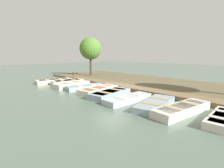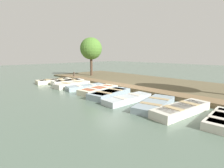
% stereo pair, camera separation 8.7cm
% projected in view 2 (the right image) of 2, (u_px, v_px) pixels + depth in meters
% --- Properties ---
extents(ground_plane, '(80.00, 80.00, 0.00)m').
position_uv_depth(ground_plane, '(112.00, 91.00, 13.53)').
color(ground_plane, '#566B5B').
extents(shore_bank, '(8.00, 24.00, 0.15)m').
position_uv_depth(shore_bank, '(149.00, 83.00, 16.93)').
color(shore_bank, brown).
rests_on(shore_bank, ground_plane).
extents(dock_walkway, '(1.23, 19.08, 0.29)m').
position_uv_depth(dock_walkway, '(124.00, 87.00, 14.42)').
color(dock_walkway, brown).
rests_on(dock_walkway, ground_plane).
extents(rowboat_0, '(3.44, 1.50, 0.38)m').
position_uv_depth(rowboat_0, '(54.00, 81.00, 17.24)').
color(rowboat_0, beige).
rests_on(rowboat_0, ground_plane).
extents(rowboat_1, '(3.01, 1.51, 0.41)m').
position_uv_depth(rowboat_1, '(68.00, 82.00, 16.51)').
color(rowboat_1, silver).
rests_on(rowboat_1, ground_plane).
extents(rowboat_2, '(3.25, 1.36, 0.41)m').
position_uv_depth(rowboat_2, '(72.00, 84.00, 15.16)').
color(rowboat_2, beige).
rests_on(rowboat_2, ground_plane).
extents(rowboat_3, '(3.23, 1.62, 0.35)m').
position_uv_depth(rowboat_3, '(86.00, 87.00, 14.18)').
color(rowboat_3, '#8C9EA8').
rests_on(rowboat_3, ground_plane).
extents(rowboat_4, '(3.26, 1.55, 0.41)m').
position_uv_depth(rowboat_4, '(98.00, 90.00, 12.86)').
color(rowboat_4, beige).
rests_on(rowboat_4, ground_plane).
extents(rowboat_5, '(3.34, 1.69, 0.41)m').
position_uv_depth(rowboat_5, '(110.00, 94.00, 11.68)').
color(rowboat_5, '#8C9EA8').
rests_on(rowboat_5, ground_plane).
extents(rowboat_6, '(3.32, 1.16, 0.35)m').
position_uv_depth(rowboat_6, '(128.00, 99.00, 10.45)').
color(rowboat_6, '#B2BCC1').
rests_on(rowboat_6, ground_plane).
extents(rowboat_7, '(3.56, 1.91, 0.35)m').
position_uv_depth(rowboat_7, '(155.00, 104.00, 9.37)').
color(rowboat_7, '#8C9EA8').
rests_on(rowboat_7, ground_plane).
extents(rowboat_8, '(3.62, 1.48, 0.42)m').
position_uv_depth(rowboat_8, '(181.00, 109.00, 8.35)').
color(rowboat_8, beige).
rests_on(rowboat_8, ground_plane).
extents(rowboat_9, '(2.76, 1.15, 0.36)m').
position_uv_depth(rowboat_9, '(223.00, 119.00, 7.18)').
color(rowboat_9, beige).
rests_on(rowboat_9, ground_plane).
extents(mooring_post_near, '(0.16, 0.16, 0.83)m').
position_uv_depth(mooring_post_near, '(74.00, 75.00, 19.92)').
color(mooring_post_near, '#47382D').
rests_on(mooring_post_near, ground_plane).
extents(park_tree_far_left, '(2.66, 2.66, 4.79)m').
position_uv_depth(park_tree_far_left, '(91.00, 49.00, 21.29)').
color(park_tree_far_left, '#4C3828').
rests_on(park_tree_far_left, ground_plane).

